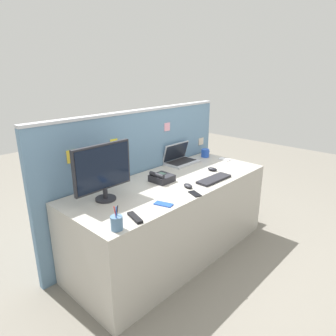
% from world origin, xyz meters
% --- Properties ---
extents(ground_plane, '(10.00, 10.00, 0.00)m').
position_xyz_m(ground_plane, '(0.00, 0.00, 0.00)').
color(ground_plane, slate).
extents(desk, '(2.02, 0.80, 0.75)m').
position_xyz_m(desk, '(0.00, 0.00, 0.38)').
color(desk, '#ADA89E').
rests_on(desk, ground_plane).
extents(cubicle_divider, '(2.25, 0.08, 1.37)m').
position_xyz_m(cubicle_divider, '(0.00, 0.44, 0.69)').
color(cubicle_divider, '#6084A3').
rests_on(cubicle_divider, ground_plane).
extents(desktop_monitor, '(0.51, 0.16, 0.45)m').
position_xyz_m(desktop_monitor, '(-0.65, 0.12, 1.00)').
color(desktop_monitor, '#232328').
rests_on(desktop_monitor, desk).
extents(laptop, '(0.37, 0.25, 0.21)m').
position_xyz_m(laptop, '(0.49, 0.33, 0.80)').
color(laptop, '#B2B5BC').
rests_on(laptop, desk).
extents(desk_phone, '(0.18, 0.18, 0.10)m').
position_xyz_m(desk_phone, '(-0.06, 0.07, 0.79)').
color(desk_phone, '#232328').
rests_on(desk_phone, desk).
extents(keyboard_main, '(0.38, 0.14, 0.02)m').
position_xyz_m(keyboard_main, '(0.29, -0.26, 0.76)').
color(keyboard_main, '#232328').
rests_on(keyboard_main, desk).
extents(computer_mouse_right_hand, '(0.09, 0.11, 0.03)m').
position_xyz_m(computer_mouse_right_hand, '(-0.01, -0.20, 0.77)').
color(computer_mouse_right_hand, '#232328').
rests_on(computer_mouse_right_hand, desk).
extents(computer_mouse_left_hand, '(0.08, 0.11, 0.03)m').
position_xyz_m(computer_mouse_left_hand, '(0.51, -0.09, 0.77)').
color(computer_mouse_left_hand, black).
rests_on(computer_mouse_left_hand, desk).
extents(pen_cup, '(0.08, 0.08, 0.17)m').
position_xyz_m(pen_cup, '(-0.88, -0.32, 0.80)').
color(pen_cup, '#4C7093').
rests_on(pen_cup, desk).
extents(cell_phone_white_slab, '(0.09, 0.14, 0.01)m').
position_xyz_m(cell_phone_white_slab, '(0.93, 0.04, 0.76)').
color(cell_phone_white_slab, silver).
rests_on(cell_phone_white_slab, desk).
extents(cell_phone_blue_case, '(0.11, 0.15, 0.01)m').
position_xyz_m(cell_phone_blue_case, '(-0.41, -0.29, 0.76)').
color(cell_phone_blue_case, blue).
rests_on(cell_phone_blue_case, desk).
extents(cell_phone_black_slab, '(0.10, 0.14, 0.01)m').
position_xyz_m(cell_phone_black_slab, '(-0.09, -0.33, 0.76)').
color(cell_phone_black_slab, black).
rests_on(cell_phone_black_slab, desk).
extents(tv_remote, '(0.09, 0.18, 0.02)m').
position_xyz_m(tv_remote, '(-0.71, -0.30, 0.76)').
color(tv_remote, black).
rests_on(tv_remote, desk).
extents(coffee_mug, '(0.13, 0.09, 0.09)m').
position_xyz_m(coffee_mug, '(0.86, 0.26, 0.80)').
color(coffee_mug, blue).
rests_on(coffee_mug, desk).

